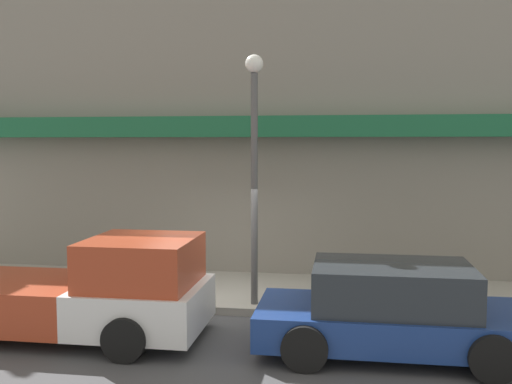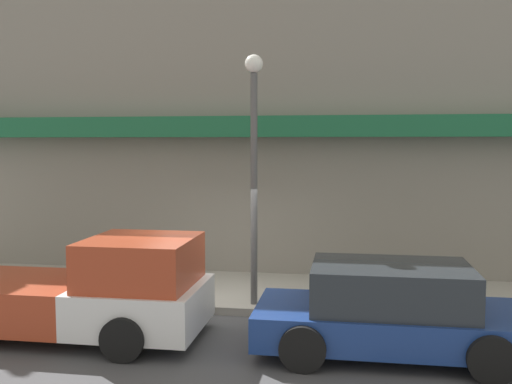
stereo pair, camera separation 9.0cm
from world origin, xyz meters
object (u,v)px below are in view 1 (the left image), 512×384
Objects in this scene: pickup_truck at (77,293)px; fire_hydrant at (107,277)px; parked_car at (392,310)px; street_lamp at (254,148)px.

pickup_truck is 2.45m from fire_hydrant.
street_lamp reaches higher than parked_car.
fire_hydrant is 4.39m from street_lamp.
pickup_truck is at bearing -78.86° from fire_hydrant.
parked_car is at bearing -37.50° from street_lamp.
street_lamp is (2.85, 1.96, 2.53)m from pickup_truck.
parked_car is at bearing 0.34° from pickup_truck.
street_lamp reaches higher than fire_hydrant.
street_lamp is at bearing -7.35° from fire_hydrant.
fire_hydrant is 0.13× the size of street_lamp.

